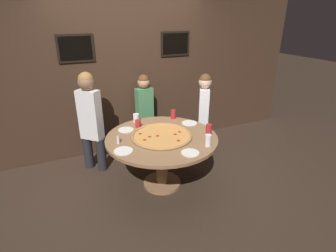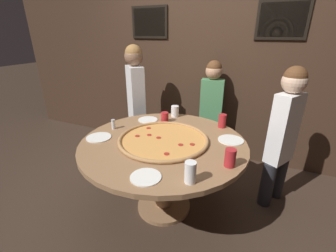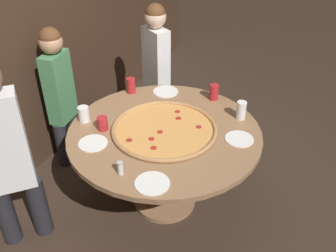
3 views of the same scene
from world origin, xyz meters
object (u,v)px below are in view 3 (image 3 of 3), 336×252
condiment_shaker (120,168)px  diner_side_right (3,147)px  drink_cup_near_left (214,92)px  drink_cup_far_left (103,123)px  white_plate_right_side (239,139)px  drink_cup_by_shaker (241,110)px  white_plate_far_back (166,92)px  diner_far_right (156,64)px  white_plate_near_front (93,143)px  diner_side_left (60,90)px  drink_cup_beside_pizza (131,86)px  dining_table (165,146)px  giant_pizza (165,129)px  white_plate_beside_cup (152,183)px  drink_cup_near_right (84,114)px

condiment_shaker → diner_side_right: size_ratio=0.06×
diner_side_right → drink_cup_near_left: bearing=-171.8°
drink_cup_far_left → white_plate_right_side: size_ratio=0.49×
drink_cup_near_left → drink_cup_far_left: 0.99m
drink_cup_near_left → drink_cup_by_shaker: (-0.20, -0.29, 0.01)m
white_plate_far_back → diner_far_right: 0.52m
drink_cup_near_left → drink_cup_far_left: (-0.79, 0.60, -0.02)m
drink_cup_by_shaker → white_plate_near_front: size_ratio=0.69×
white_plate_right_side → diner_side_left: (0.03, 1.65, 0.01)m
drink_cup_beside_pizza → condiment_shaker: size_ratio=1.40×
condiment_shaker → drink_cup_beside_pizza: bearing=26.2°
diner_side_right → white_plate_near_front: bearing=177.7°
condiment_shaker → diner_far_right: bearing=18.6°
white_plate_right_side → condiment_shaker: 0.90m
dining_table → white_plate_right_side: size_ratio=6.99×
drink_cup_far_left → white_plate_right_side: (0.31, -0.97, -0.05)m
drink_cup_beside_pizza → white_plate_near_front: drink_cup_beside_pizza is taller
drink_cup_near_left → white_plate_right_side: bearing=-142.5°
dining_table → drink_cup_near_left: (0.60, -0.18, 0.21)m
white_plate_far_back → white_plate_right_side: 0.90m
white_plate_right_side → giant_pizza: bearing=102.8°
white_plate_near_front → diner_side_left: (0.52, 0.72, 0.01)m
drink_cup_beside_pizza → drink_cup_by_shaker: 0.99m
giant_pizza → drink_cup_far_left: drink_cup_far_left is taller
drink_cup_far_left → white_plate_right_side: drink_cup_far_left is taller
dining_table → drink_cup_far_left: 0.50m
drink_cup_beside_pizza → white_plate_beside_cup: (-0.97, -0.70, -0.06)m
diner_side_left → drink_cup_near_left: bearing=101.5°
drink_cup_far_left → drink_cup_near_right: drink_cup_near_right is taller
white_plate_near_front → diner_far_right: bearing=7.1°
drink_cup_near_left → diner_side_right: bearing=144.5°
white_plate_right_side → diner_side_left: 1.65m
drink_cup_by_shaker → condiment_shaker: size_ratio=1.51×
white_plate_far_back → giant_pizza: bearing=-155.1°
white_plate_beside_cup → diner_far_right: size_ratio=0.16×
drink_cup_near_left → white_plate_beside_cup: size_ratio=0.60×
drink_cup_near_right → diner_far_right: diner_far_right is taller
dining_table → drink_cup_near_right: size_ratio=11.90×
diner_far_right → diner_side_right: 1.76m
drink_cup_by_shaker → white_plate_beside_cup: size_ratio=0.66×
drink_cup_far_left → diner_far_right: diner_far_right is taller
giant_pizza → drink_cup_beside_pizza: drink_cup_beside_pizza is taller
drink_cup_by_shaker → white_plate_near_front: bearing=132.1°
drink_cup_near_right → drink_cup_far_left: bearing=-100.6°
white_plate_beside_cup → diner_far_right: 1.70m
giant_pizza → white_plate_right_side: size_ratio=3.83×
drink_cup_far_left → diner_side_left: (0.34, 0.68, -0.04)m
white_plate_right_side → white_plate_beside_cup: bearing=152.5°
giant_pizza → diner_side_left: size_ratio=0.60×
condiment_shaker → diner_side_left: (0.72, 1.07, -0.04)m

